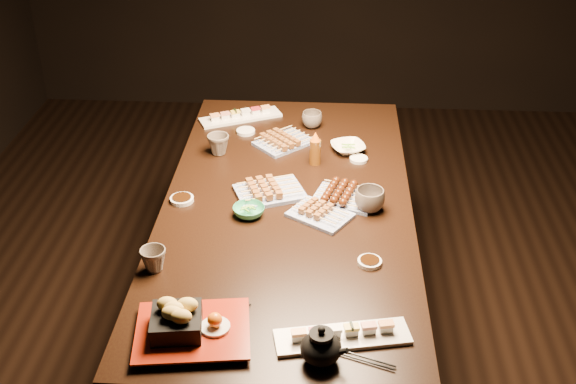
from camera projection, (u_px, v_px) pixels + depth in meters
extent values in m
plane|color=black|center=(309.00, 353.00, 3.02)|extent=(5.00, 5.00, 0.00)
cube|color=black|center=(287.00, 285.00, 2.81)|extent=(0.90, 1.80, 0.75)
imported|color=#339D69|center=(249.00, 211.00, 2.54)|extent=(0.12, 0.12, 0.04)
imported|color=#F3E5C7|center=(348.00, 148.00, 2.95)|extent=(0.17, 0.17, 0.03)
imported|color=brown|center=(154.00, 260.00, 2.26)|extent=(0.10, 0.10, 0.08)
imported|color=brown|center=(370.00, 200.00, 2.55)|extent=(0.13, 0.13, 0.08)
imported|color=brown|center=(218.00, 144.00, 2.92)|extent=(0.09, 0.09, 0.08)
imported|color=brown|center=(312.00, 120.00, 3.14)|extent=(0.10, 0.10, 0.07)
cylinder|color=#62340D|center=(315.00, 148.00, 2.84)|extent=(0.05, 0.05, 0.14)
cylinder|color=white|center=(182.00, 199.00, 2.62)|extent=(0.10, 0.10, 0.02)
cylinder|color=white|center=(359.00, 159.00, 2.89)|extent=(0.09, 0.09, 0.01)
cylinder|color=white|center=(370.00, 262.00, 2.30)|extent=(0.08, 0.08, 0.01)
cylinder|color=white|center=(246.00, 131.00, 3.10)|extent=(0.09, 0.09, 0.01)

